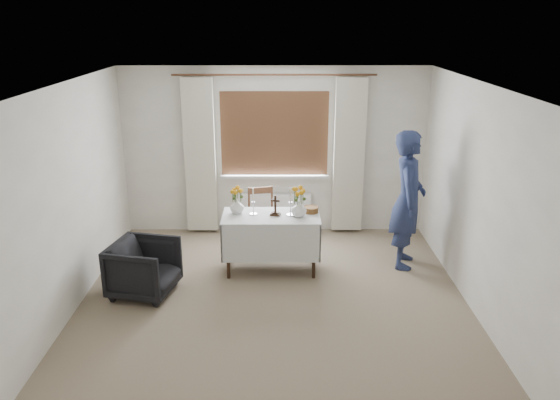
# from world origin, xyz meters

# --- Properties ---
(ground) EXTENTS (5.00, 5.00, 0.00)m
(ground) POSITION_xyz_m (0.00, 0.00, 0.00)
(ground) COLOR #84705B
(ground) RESTS_ON ground
(altar_table) EXTENTS (1.24, 0.64, 0.76)m
(altar_table) POSITION_xyz_m (-0.04, 1.07, 0.38)
(altar_table) COLOR silver
(altar_table) RESTS_ON ground
(wooden_chair) EXTENTS (0.46, 0.46, 0.85)m
(wooden_chair) POSITION_xyz_m (-0.17, 1.86, 0.42)
(wooden_chair) COLOR #57341D
(wooden_chair) RESTS_ON ground
(armchair) EXTENTS (0.86, 0.85, 0.66)m
(armchair) POSITION_xyz_m (-1.54, 0.44, 0.33)
(armchair) COLOR black
(armchair) RESTS_ON ground
(person) EXTENTS (0.57, 0.74, 1.82)m
(person) POSITION_xyz_m (1.73, 1.25, 0.91)
(person) COLOR navy
(person) RESTS_ON ground
(radiator) EXTENTS (1.10, 0.10, 0.60)m
(radiator) POSITION_xyz_m (0.00, 2.42, 0.30)
(radiator) COLOR white
(radiator) RESTS_ON ground
(wooden_cross) EXTENTS (0.14, 0.12, 0.26)m
(wooden_cross) POSITION_xyz_m (0.02, 1.07, 0.89)
(wooden_cross) COLOR black
(wooden_cross) RESTS_ON altar_table
(candlestick_left) EXTENTS (0.13, 0.13, 0.35)m
(candlestick_left) POSITION_xyz_m (-0.26, 1.11, 0.94)
(candlestick_left) COLOR silver
(candlestick_left) RESTS_ON altar_table
(candlestick_right) EXTENTS (0.12, 0.12, 0.37)m
(candlestick_right) POSITION_xyz_m (0.21, 1.07, 0.95)
(candlestick_right) COLOR silver
(candlestick_right) RESTS_ON altar_table
(flower_vase_left) EXTENTS (0.18, 0.18, 0.19)m
(flower_vase_left) POSITION_xyz_m (-0.48, 1.16, 0.86)
(flower_vase_left) COLOR silver
(flower_vase_left) RESTS_ON altar_table
(flower_vase_right) EXTENTS (0.22, 0.22, 0.20)m
(flower_vase_right) POSITION_xyz_m (0.31, 1.03, 0.86)
(flower_vase_right) COLOR silver
(flower_vase_right) RESTS_ON altar_table
(wicker_basket) EXTENTS (0.25, 0.25, 0.07)m
(wicker_basket) POSITION_xyz_m (0.47, 1.19, 0.80)
(wicker_basket) COLOR brown
(wicker_basket) RESTS_ON altar_table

